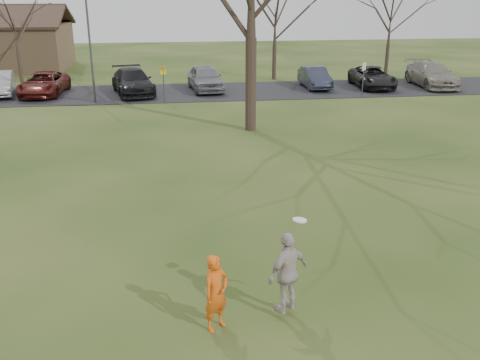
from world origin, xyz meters
The scene contains 15 objects.
ground centered at (0.00, 0.00, 0.00)m, with size 120.00×120.00×0.00m, color #1E380F.
parking_strip centered at (0.00, 25.00, 0.02)m, with size 62.00×6.50×0.04m, color black.
player_defender centered at (-1.04, -0.26, 0.78)m, with size 0.57×0.37×1.56m, color #E25912.
car_1 centered at (-12.04, 25.45, 0.76)m, with size 1.53×4.39×1.45m, color #99999E.
car_2 centered at (-9.35, 25.20, 0.73)m, with size 2.30×4.98×1.38m, color #551814.
car_3 centered at (-3.92, 24.80, 0.81)m, with size 2.15×5.30×1.54m, color black.
car_4 centered at (0.65, 25.40, 0.84)m, with size 1.89×4.69×1.60m, color slate.
car_5 centered at (7.93, 25.38, 0.72)m, with size 1.43×4.11×1.35m, color #2A2F3F.
car_6 centered at (11.79, 25.06, 0.72)m, with size 2.26×4.90×1.36m, color black.
car_7 centered at (15.91, 24.92, 0.82)m, with size 2.19×5.39×1.56m, color gray.
catching_play centered at (0.40, -0.04, 0.99)m, with size 1.07×0.90×2.04m.
lamp_post centered at (-6.00, 22.50, 3.97)m, with size 0.34×0.34×6.27m.
sign_yellow centered at (-2.00, 22.00, 1.45)m, with size 0.35×0.35×2.08m.
sign_white centered at (10.00, 22.00, 1.45)m, with size 0.35×0.35×2.08m.
small_tree_row centered at (4.38, 30.06, 3.89)m, with size 55.00×5.90×8.50m.
Camera 1 is at (-1.78, -9.04, 6.23)m, focal length 39.76 mm.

